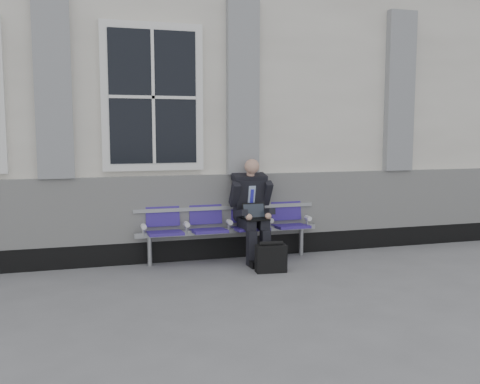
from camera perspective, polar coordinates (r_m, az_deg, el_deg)
name	(u,v)px	position (r m, az deg, el deg)	size (l,w,h in m)	color
ground	(141,296)	(6.09, -10.46, -10.83)	(70.00, 70.00, 0.00)	slate
station_building	(115,106)	(9.29, -13.17, 8.94)	(14.40, 4.40, 4.49)	silver
bench	(228,221)	(7.48, -1.28, -3.13)	(2.60, 0.47, 0.91)	#9EA0A3
businessman	(252,206)	(7.40, 1.26, -1.52)	(0.58, 0.77, 1.42)	black
briefcase	(271,258)	(6.91, 3.32, -7.03)	(0.41, 0.20, 0.40)	black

